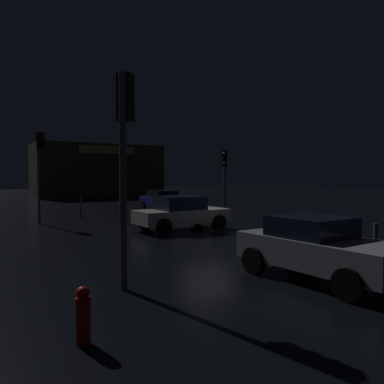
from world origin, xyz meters
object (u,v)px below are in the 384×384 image
at_px(traffic_signal_main, 225,170).
at_px(traffic_signal_opposite, 125,139).
at_px(car_far, 162,200).
at_px(fire_hydrant, 83,316).
at_px(store_building, 98,171).
at_px(car_crossing, 319,248).
at_px(car_near, 181,213).
at_px(traffic_signal_cross_right, 40,157).

bearing_deg(traffic_signal_main, traffic_signal_opposite, -133.75).
height_order(car_far, fire_hydrant, car_far).
height_order(store_building, car_crossing, store_building).
height_order(car_near, fire_hydrant, car_near).
height_order(store_building, traffic_signal_main, store_building).
height_order(traffic_signal_main, car_crossing, traffic_signal_main).
bearing_deg(car_far, car_near, -112.03).
xyz_separation_m(car_crossing, fire_hydrant, (-5.67, -0.58, -0.33)).
bearing_deg(traffic_signal_main, car_crossing, -118.17).
distance_m(store_building, car_near, 29.78).
bearing_deg(car_near, traffic_signal_opposite, -127.67).
relative_size(traffic_signal_main, car_far, 0.96).
height_order(traffic_signal_opposite, traffic_signal_cross_right, traffic_signal_opposite).
xyz_separation_m(traffic_signal_opposite, car_near, (5.44, 7.04, -2.43)).
height_order(traffic_signal_main, car_near, traffic_signal_main).
xyz_separation_m(traffic_signal_opposite, car_far, (9.06, 16.00, -2.48)).
height_order(traffic_signal_opposite, car_near, traffic_signal_opposite).
bearing_deg(car_crossing, store_building, 79.72).
relative_size(traffic_signal_opposite, traffic_signal_cross_right, 1.01).
bearing_deg(car_far, traffic_signal_main, -60.36).
bearing_deg(car_near, car_far, 67.97).
height_order(car_near, car_far, car_near).
bearing_deg(car_near, car_crossing, -98.65).
distance_m(car_near, car_crossing, 8.84).
xyz_separation_m(car_near, car_crossing, (-1.33, -8.74, -0.03)).
relative_size(traffic_signal_opposite, car_far, 1.10).
bearing_deg(car_far, car_crossing, -105.63).
relative_size(store_building, traffic_signal_cross_right, 3.08).
height_order(traffic_signal_main, car_far, traffic_signal_main).
xyz_separation_m(traffic_signal_main, traffic_signal_opposite, (-11.39, -11.90, 0.40)).
xyz_separation_m(traffic_signal_main, fire_hydrant, (-12.95, -14.18, -2.39)).
bearing_deg(traffic_signal_opposite, fire_hydrant, -124.35).
xyz_separation_m(store_building, traffic_signal_cross_right, (-10.47, -23.65, 0.38)).
bearing_deg(car_near, traffic_signal_main, 39.20).
distance_m(traffic_signal_main, traffic_signal_opposite, 16.48).
bearing_deg(car_crossing, traffic_signal_cross_right, 104.14).
height_order(traffic_signal_main, traffic_signal_cross_right, traffic_signal_cross_right).
relative_size(car_far, car_crossing, 1.05).
distance_m(traffic_signal_main, car_near, 7.95).
bearing_deg(traffic_signal_opposite, traffic_signal_main, 46.25).
distance_m(car_far, fire_hydrant, 21.14).
relative_size(traffic_signal_opposite, fire_hydrant, 5.42).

